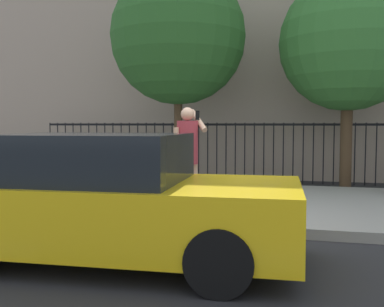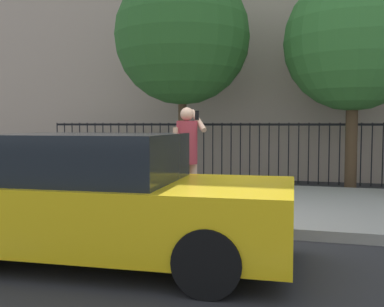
% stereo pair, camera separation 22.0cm
% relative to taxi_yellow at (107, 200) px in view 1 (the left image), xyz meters
% --- Properties ---
extents(ground_plane, '(60.00, 60.00, 0.00)m').
position_rel_taxi_yellow_xyz_m(ground_plane, '(0.74, 1.49, -0.70)').
color(ground_plane, '#28282B').
extents(sidewalk, '(28.00, 4.40, 0.15)m').
position_rel_taxi_yellow_xyz_m(sidewalk, '(0.74, 3.69, -0.63)').
color(sidewalk, '#9E9B93').
rests_on(sidewalk, ground).
extents(building_facade, '(28.00, 4.00, 9.81)m').
position_rel_taxi_yellow_xyz_m(building_facade, '(0.74, 9.99, 4.20)').
color(building_facade, tan).
rests_on(building_facade, ground).
extents(iron_fence, '(12.03, 0.04, 1.60)m').
position_rel_taxi_yellow_xyz_m(iron_fence, '(0.74, 7.39, 0.32)').
color(iron_fence, black).
rests_on(iron_fence, ground).
extents(taxi_yellow, '(4.28, 2.02, 1.45)m').
position_rel_taxi_yellow_xyz_m(taxi_yellow, '(0.00, 0.00, 0.00)').
color(taxi_yellow, yellow).
rests_on(taxi_yellow, ground).
extents(pedestrian_on_phone, '(0.70, 0.67, 1.68)m').
position_rel_taxi_yellow_xyz_m(pedestrian_on_phone, '(0.31, 2.34, 0.42)').
color(pedestrian_on_phone, tan).
rests_on(pedestrian_on_phone, sidewalk).
extents(street_tree_mid, '(3.28, 3.28, 5.32)m').
position_rel_taxi_yellow_xyz_m(street_tree_mid, '(-0.85, 5.96, 2.97)').
color(street_tree_mid, '#4C3823').
rests_on(street_tree_mid, ground).
extents(street_tree_far, '(3.17, 3.17, 5.03)m').
position_rel_taxi_yellow_xyz_m(street_tree_far, '(3.12, 6.37, 2.73)').
color(street_tree_far, '#4C3823').
rests_on(street_tree_far, ground).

